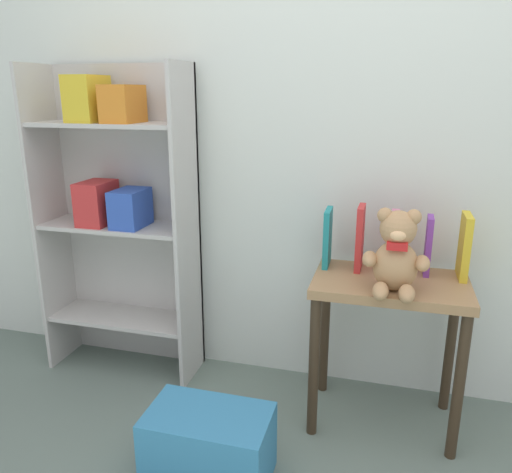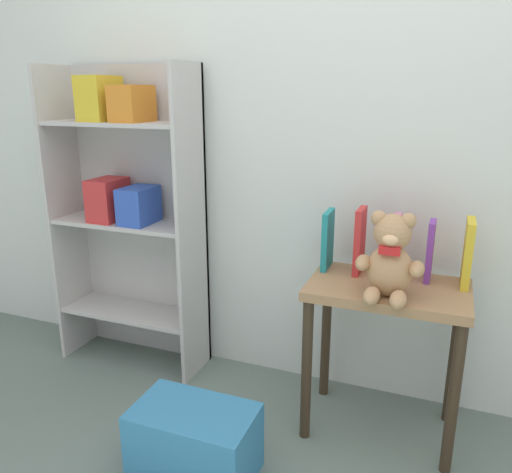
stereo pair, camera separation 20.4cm
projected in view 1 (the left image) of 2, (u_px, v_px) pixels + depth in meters
The scene contains 10 objects.
wall_back at pixel (346, 105), 2.05m from camera, with size 4.80×0.06×2.50m.
bookshelf_side at pixel (119, 204), 2.29m from camera, with size 0.71×0.27×1.42m.
display_table at pixel (389, 309), 1.92m from camera, with size 0.58×0.37×0.62m.
teddy_bear at pixel (396, 255), 1.75m from camera, with size 0.23×0.21×0.30m.
book_standing_teal at pixel (327, 237), 2.03m from camera, with size 0.02×0.14×0.23m, color teal.
book_standing_red at pixel (360, 238), 1.97m from camera, with size 0.02×0.12×0.26m, color red.
book_standing_pink at pixel (394, 242), 1.96m from camera, with size 0.03×0.14×0.24m, color #D17093.
book_standing_purple at pixel (428, 246), 1.93m from camera, with size 0.02×0.10×0.23m, color purple.
book_standing_yellow at pixel (464, 246), 1.89m from camera, with size 0.03×0.15×0.25m, color gold.
storage_bin at pixel (209, 446), 1.72m from camera, with size 0.42×0.26×0.26m.
Camera 1 is at (0.20, -0.71, 1.31)m, focal length 35.00 mm.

